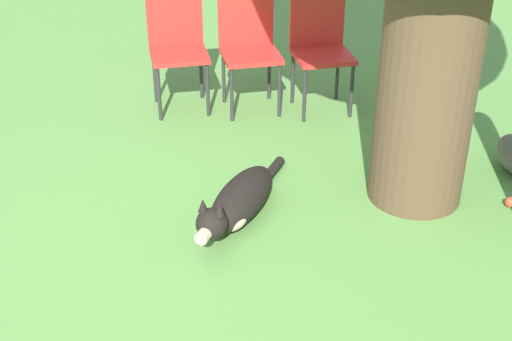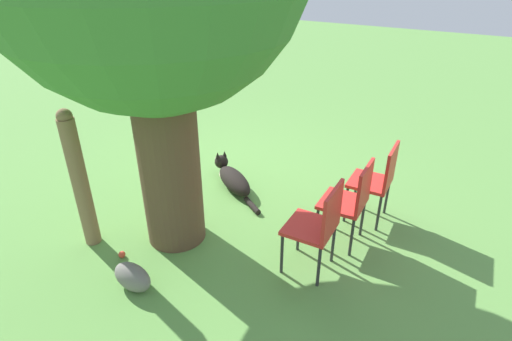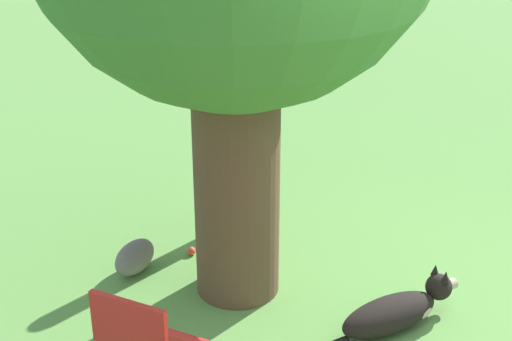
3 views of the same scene
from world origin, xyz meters
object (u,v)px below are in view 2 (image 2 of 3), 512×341
(fence_post, at_px, (80,180))
(tennis_ball, at_px, (122,254))
(red_chair_1, at_px, (351,198))
(dog, at_px, (232,178))
(red_chair_0, at_px, (378,178))
(red_chair_2, at_px, (319,223))

(fence_post, height_order, tennis_ball, fence_post)
(red_chair_1, relative_size, tennis_ball, 13.43)
(dog, bearing_deg, fence_post, 102.56)
(fence_post, xyz_separation_m, red_chair_1, (-2.24, -1.39, -0.20))
(red_chair_1, bearing_deg, tennis_ball, 34.99)
(dog, distance_m, tennis_ball, 1.73)
(red_chair_0, bearing_deg, dog, 4.44)
(red_chair_0, relative_size, red_chair_2, 1.00)
(red_chair_1, bearing_deg, dog, -14.01)
(dog, distance_m, red_chair_0, 1.82)
(red_chair_1, height_order, red_chair_2, same)
(fence_post, bearing_deg, dog, -108.72)
(red_chair_2, bearing_deg, fence_post, 18.05)
(red_chair_0, xyz_separation_m, red_chair_2, (0.20, 1.11, 0.00))
(red_chair_0, bearing_deg, fence_post, 36.47)
(fence_post, xyz_separation_m, red_chair_2, (-2.14, -0.83, -0.20))
(fence_post, height_order, red_chair_0, fence_post)
(tennis_ball, bearing_deg, red_chair_2, -153.17)
(dog, xyz_separation_m, red_chair_1, (-1.66, 0.32, 0.41))
(fence_post, distance_m, red_chair_2, 2.31)
(red_chair_0, xyz_separation_m, tennis_ball, (1.88, 1.96, -0.50))
(red_chair_0, bearing_deg, tennis_ball, 42.90)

